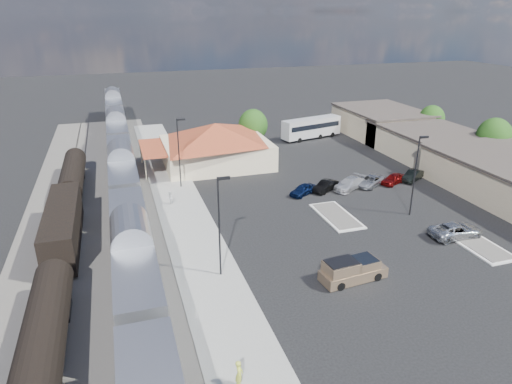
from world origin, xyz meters
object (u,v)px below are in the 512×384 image
object	(u,v)px
station_depot	(216,144)
pickup_truck	(353,270)
coach_bus	(311,127)
suv	(456,230)

from	to	relation	value
station_depot	pickup_truck	distance (m)	34.22
pickup_truck	coach_bus	world-z (taller)	coach_bus
pickup_truck	coach_bus	size ratio (longest dim) A/B	0.51
pickup_truck	suv	size ratio (longest dim) A/B	1.08
station_depot	coach_bus	world-z (taller)	station_depot
station_depot	pickup_truck	world-z (taller)	station_depot
suv	pickup_truck	bearing A→B (deg)	107.63
pickup_truck	coach_bus	xyz separation A→B (m)	(15.39, 43.39, 1.16)
suv	station_depot	bearing A→B (deg)	32.21
pickup_truck	suv	bearing A→B (deg)	-79.93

